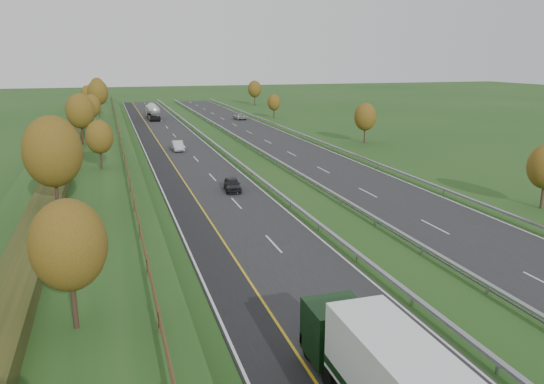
{
  "coord_description": "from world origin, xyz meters",
  "views": [
    {
      "loc": [
        -10.01,
        -12.93,
        13.64
      ],
      "look_at": [
        3.31,
        30.06,
        2.2
      ],
      "focal_mm": 35.0,
      "sensor_mm": 36.0,
      "label": 1
    }
  ],
  "objects_px": {
    "car_silver_mid": "(178,146)",
    "car_dark_near": "(232,184)",
    "road_tanker": "(153,111)",
    "car_oncoming": "(239,116)",
    "car_small_far": "(150,110)"
  },
  "relations": [
    {
      "from": "car_silver_mid",
      "to": "car_dark_near",
      "type": "bearing_deg",
      "value": -85.26
    },
    {
      "from": "road_tanker",
      "to": "car_dark_near",
      "type": "bearing_deg",
      "value": -88.34
    },
    {
      "from": "car_dark_near",
      "to": "car_silver_mid",
      "type": "bearing_deg",
      "value": 101.64
    },
    {
      "from": "car_dark_near",
      "to": "car_oncoming",
      "type": "height_order",
      "value": "car_dark_near"
    },
    {
      "from": "car_silver_mid",
      "to": "car_oncoming",
      "type": "relative_size",
      "value": 0.92
    },
    {
      "from": "car_silver_mid",
      "to": "car_small_far",
      "type": "height_order",
      "value": "car_silver_mid"
    },
    {
      "from": "car_small_far",
      "to": "car_oncoming",
      "type": "xyz_separation_m",
      "value": [
        18.17,
        -21.62,
        -0.01
      ]
    },
    {
      "from": "car_dark_near",
      "to": "car_small_far",
      "type": "distance_m",
      "value": 86.12
    },
    {
      "from": "car_dark_near",
      "to": "car_small_far",
      "type": "bearing_deg",
      "value": 97.88
    },
    {
      "from": "car_dark_near",
      "to": "car_oncoming",
      "type": "xyz_separation_m",
      "value": [
        16.61,
        64.49,
        -0.02
      ]
    },
    {
      "from": "road_tanker",
      "to": "car_oncoming",
      "type": "xyz_separation_m",
      "value": [
        18.66,
        -6.34,
        -1.16
      ]
    },
    {
      "from": "car_oncoming",
      "to": "car_small_far",
      "type": "bearing_deg",
      "value": -52.63
    },
    {
      "from": "car_dark_near",
      "to": "car_small_far",
      "type": "relative_size",
      "value": 0.86
    },
    {
      "from": "car_dark_near",
      "to": "car_oncoming",
      "type": "distance_m",
      "value": 66.59
    },
    {
      "from": "road_tanker",
      "to": "car_dark_near",
      "type": "height_order",
      "value": "road_tanker"
    }
  ]
}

